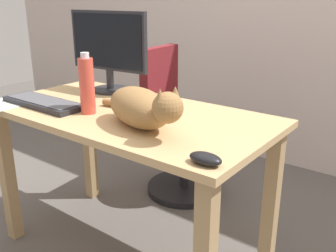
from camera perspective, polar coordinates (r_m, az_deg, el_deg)
ground_plane at (r=2.05m, az=-5.38°, el=-18.13°), size 8.00×8.00×0.00m
desk at (r=1.75m, az=-6.00°, el=-1.56°), size 1.30×0.67×0.74m
office_chair at (r=2.44m, az=1.49°, el=-0.87°), size 0.48×0.48×0.93m
monitor at (r=2.04m, az=-8.86°, el=11.34°), size 0.48×0.20×0.41m
keyboard at (r=1.88m, az=-18.04°, el=3.32°), size 0.44×0.15×0.03m
cat at (r=1.47m, az=-3.94°, el=2.83°), size 0.57×0.31×0.20m
computer_mouse at (r=1.17m, az=5.60°, el=-4.85°), size 0.11×0.06×0.04m
paper_sheet at (r=1.98m, az=-22.78°, el=3.21°), size 0.22×0.30×0.00m
water_bottle at (r=1.68m, az=-11.99°, el=5.93°), size 0.06×0.06×0.26m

